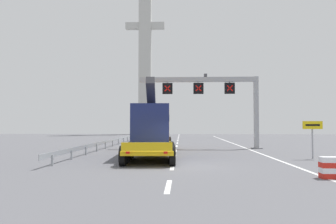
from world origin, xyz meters
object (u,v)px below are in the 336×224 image
object	(u,v)px
exit_sign_yellow	(313,131)
crash_barrier_striped	(333,168)
overhead_lane_gantry	(215,91)
heavy_haul_truck_yellow	(153,128)
bridge_pylon_distant	(145,45)

from	to	relation	value
exit_sign_yellow	crash_barrier_striped	bearing A→B (deg)	-106.47
overhead_lane_gantry	exit_sign_yellow	xyz separation A→B (m)	(5.43, -8.95, -3.57)
overhead_lane_gantry	heavy_haul_truck_yellow	bearing A→B (deg)	-133.98
overhead_lane_gantry	crash_barrier_striped	xyz separation A→B (m)	(3.17, -16.59, -4.96)
exit_sign_yellow	bridge_pylon_distant	bearing A→B (deg)	108.02
crash_barrier_striped	bridge_pylon_distant	distance (m)	64.57
heavy_haul_truck_yellow	bridge_pylon_distant	xyz separation A→B (m)	(-6.13, 48.53, 18.60)
heavy_haul_truck_yellow	exit_sign_yellow	xyz separation A→B (m)	(10.77, -3.42, -0.15)
heavy_haul_truck_yellow	crash_barrier_striped	distance (m)	14.03
heavy_haul_truck_yellow	exit_sign_yellow	world-z (taller)	heavy_haul_truck_yellow
bridge_pylon_distant	crash_barrier_striped	bearing A→B (deg)	-76.20
exit_sign_yellow	crash_barrier_striped	distance (m)	8.08
overhead_lane_gantry	exit_sign_yellow	size ratio (longest dim) A/B	4.62
overhead_lane_gantry	crash_barrier_striped	size ratio (longest dim) A/B	11.26
exit_sign_yellow	bridge_pylon_distant	distance (m)	57.75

